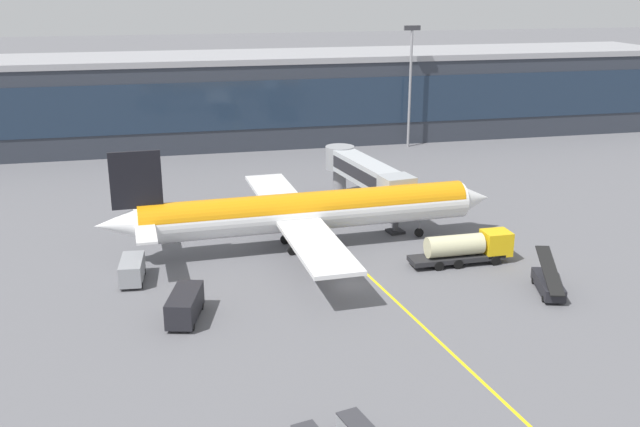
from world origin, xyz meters
TOP-DOWN VIEW (x-y plane):
  - ground_plane at (0.00, 0.00)m, footprint 700.00×700.00m
  - apron_lead_in_line at (2.38, 2.00)m, footprint 9.44×79.51m
  - terminal_building at (-8.69, 68.79)m, footprint 177.02×20.23m
  - main_airliner at (-2.12, 10.87)m, footprint 44.08×34.93m
  - jet_bridge at (7.78, 22.18)m, footprint 6.57×20.05m
  - fuel_tanker at (13.33, 2.61)m, footprint 10.83×2.82m
  - crew_van at (-20.52, 5.47)m, footprint 2.48×5.15m
  - lavatory_truck at (-15.87, -4.08)m, footprint 3.69×6.19m
  - belt_loader at (17.72, -6.10)m, footprint 3.49×7.00m
  - apron_light_mast_0 at (26.03, 56.83)m, footprint 2.80×0.50m

SIDE VIEW (x-z plane):
  - ground_plane at x=0.00m, z-range 0.00..0.00m
  - apron_lead_in_line at x=2.38m, z-range 0.00..0.01m
  - belt_loader at x=17.72m, z-range -0.75..2.73m
  - crew_van at x=-20.52m, z-range 0.16..2.46m
  - lavatory_truck at x=-15.87m, z-range 0.17..2.67m
  - fuel_tanker at x=13.33m, z-range 0.12..3.37m
  - main_airliner at x=-2.12m, z-range -1.77..10.19m
  - jet_bridge at x=7.78m, z-range 1.73..8.63m
  - terminal_building at x=-8.69m, z-range 0.02..15.62m
  - apron_light_mast_0 at x=26.03m, z-range 1.93..22.80m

